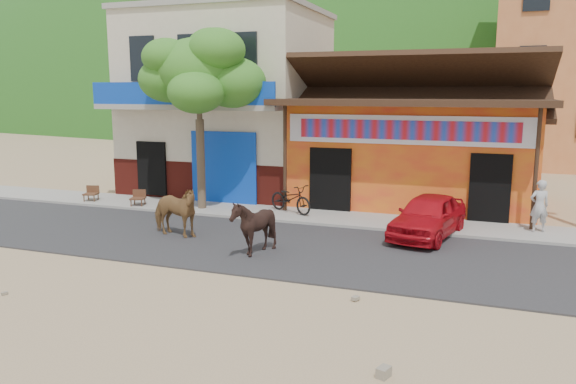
{
  "coord_description": "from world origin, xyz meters",
  "views": [
    {
      "loc": [
        4.53,
        -10.83,
        4.07
      ],
      "look_at": [
        -0.47,
        3.0,
        1.4
      ],
      "focal_mm": 35.0,
      "sensor_mm": 36.0,
      "label": 1
    }
  ],
  "objects_px": {
    "cow_dark": "(254,227)",
    "pedestrian": "(539,206)",
    "scooter": "(291,198)",
    "cafe_chair_right": "(137,191)",
    "cow_tan": "(174,211)",
    "cafe_chair_left": "(90,187)",
    "tree": "(200,119)",
    "red_car": "(428,216)"
  },
  "relations": [
    {
      "from": "tree",
      "to": "cafe_chair_left",
      "type": "xyz_separation_m",
      "value": [
        -4.4,
        -0.25,
        -2.5
      ]
    },
    {
      "from": "scooter",
      "to": "cafe_chair_right",
      "type": "distance_m",
      "value": 5.44
    },
    {
      "from": "cow_dark",
      "to": "cow_tan",
      "type": "bearing_deg",
      "value": -138.12
    },
    {
      "from": "pedestrian",
      "to": "cafe_chair_left",
      "type": "bearing_deg",
      "value": -18.41
    },
    {
      "from": "tree",
      "to": "cafe_chair_right",
      "type": "relative_size",
      "value": 6.04
    },
    {
      "from": "tree",
      "to": "red_car",
      "type": "xyz_separation_m",
      "value": [
        7.63,
        -1.0,
        -2.48
      ]
    },
    {
      "from": "red_car",
      "to": "cafe_chair_right",
      "type": "relative_size",
      "value": 3.53
    },
    {
      "from": "cow_dark",
      "to": "scooter",
      "type": "distance_m",
      "value": 4.62
    },
    {
      "from": "scooter",
      "to": "red_car",
      "type": "bearing_deg",
      "value": -80.13
    },
    {
      "from": "tree",
      "to": "cow_dark",
      "type": "height_order",
      "value": "tree"
    },
    {
      "from": "cow_tan",
      "to": "cafe_chair_left",
      "type": "relative_size",
      "value": 1.71
    },
    {
      "from": "scooter",
      "to": "cafe_chair_left",
      "type": "height_order",
      "value": "cafe_chair_left"
    },
    {
      "from": "cafe_chair_left",
      "to": "cow_tan",
      "type": "bearing_deg",
      "value": -46.61
    },
    {
      "from": "red_car",
      "to": "scooter",
      "type": "distance_m",
      "value": 4.72
    },
    {
      "from": "tree",
      "to": "pedestrian",
      "type": "xyz_separation_m",
      "value": [
        10.54,
        0.32,
        -2.26
      ]
    },
    {
      "from": "red_car",
      "to": "scooter",
      "type": "xyz_separation_m",
      "value": [
        -4.53,
        1.32,
        -0.05
      ]
    },
    {
      "from": "cow_dark",
      "to": "pedestrian",
      "type": "height_order",
      "value": "pedestrian"
    },
    {
      "from": "tree",
      "to": "cafe_chair_right",
      "type": "distance_m",
      "value": 3.42
    },
    {
      "from": "red_car",
      "to": "pedestrian",
      "type": "xyz_separation_m",
      "value": [
        2.91,
        1.32,
        0.23
      ]
    },
    {
      "from": "cow_tan",
      "to": "cafe_chair_left",
      "type": "distance_m",
      "value": 6.2
    },
    {
      "from": "tree",
      "to": "cafe_chair_left",
      "type": "distance_m",
      "value": 5.07
    },
    {
      "from": "red_car",
      "to": "cafe_chair_left",
      "type": "relative_size",
      "value": 3.52
    },
    {
      "from": "scooter",
      "to": "pedestrian",
      "type": "height_order",
      "value": "pedestrian"
    },
    {
      "from": "tree",
      "to": "red_car",
      "type": "relative_size",
      "value": 1.71
    },
    {
      "from": "tree",
      "to": "scooter",
      "type": "height_order",
      "value": "tree"
    },
    {
      "from": "cow_tan",
      "to": "tree",
      "type": "bearing_deg",
      "value": 25.35
    },
    {
      "from": "tree",
      "to": "cow_tan",
      "type": "bearing_deg",
      "value": -74.02
    },
    {
      "from": "cow_tan",
      "to": "cow_dark",
      "type": "height_order",
      "value": "cow_tan"
    },
    {
      "from": "scooter",
      "to": "cafe_chair_left",
      "type": "relative_size",
      "value": 1.8
    },
    {
      "from": "tree",
      "to": "cafe_chair_left",
      "type": "height_order",
      "value": "tree"
    },
    {
      "from": "cow_dark",
      "to": "pedestrian",
      "type": "relative_size",
      "value": 0.96
    },
    {
      "from": "cafe_chair_right",
      "to": "cafe_chair_left",
      "type": "bearing_deg",
      "value": 159.33
    },
    {
      "from": "cow_dark",
      "to": "scooter",
      "type": "relative_size",
      "value": 0.79
    },
    {
      "from": "cafe_chair_left",
      "to": "pedestrian",
      "type": "bearing_deg",
      "value": -14.26
    },
    {
      "from": "cow_dark",
      "to": "cafe_chair_right",
      "type": "bearing_deg",
      "value": -153.08
    },
    {
      "from": "cafe_chair_right",
      "to": "cow_tan",
      "type": "bearing_deg",
      "value": -58.92
    },
    {
      "from": "scooter",
      "to": "pedestrian",
      "type": "xyz_separation_m",
      "value": [
        7.44,
        -0.0,
        0.27
      ]
    },
    {
      "from": "red_car",
      "to": "cafe_chair_left",
      "type": "bearing_deg",
      "value": -171.43
    },
    {
      "from": "red_car",
      "to": "scooter",
      "type": "bearing_deg",
      "value": 175.82
    },
    {
      "from": "tree",
      "to": "pedestrian",
      "type": "relative_size",
      "value": 4.03
    },
    {
      "from": "cow_tan",
      "to": "cafe_chair_left",
      "type": "height_order",
      "value": "cow_tan"
    },
    {
      "from": "red_car",
      "to": "pedestrian",
      "type": "height_order",
      "value": "pedestrian"
    }
  ]
}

